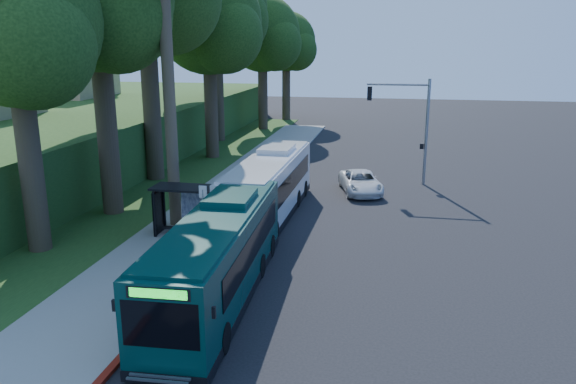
% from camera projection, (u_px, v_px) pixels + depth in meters
% --- Properties ---
extents(ground, '(140.00, 140.00, 0.00)m').
position_uv_depth(ground, '(336.00, 226.00, 29.16)').
color(ground, black).
rests_on(ground, ground).
extents(sidewalk, '(4.50, 70.00, 0.12)m').
position_uv_depth(sidewalk, '(202.00, 217.00, 30.48)').
color(sidewalk, gray).
rests_on(sidewalk, ground).
extents(red_curb, '(0.25, 30.00, 0.13)m').
position_uv_depth(red_curb, '(220.00, 245.00, 26.26)').
color(red_curb, maroon).
rests_on(red_curb, ground).
extents(grass_verge, '(8.00, 70.00, 0.06)m').
position_uv_depth(grass_verge, '(144.00, 190.00, 36.27)').
color(grass_verge, '#234719').
rests_on(grass_verge, ground).
extents(bus_shelter, '(3.20, 1.51, 2.55)m').
position_uv_depth(bus_shelter, '(182.00, 200.00, 27.31)').
color(bus_shelter, black).
rests_on(bus_shelter, ground).
extents(stop_sign_pole, '(0.35, 0.06, 3.17)m').
position_uv_depth(stop_sign_pole, '(204.00, 210.00, 24.86)').
color(stop_sign_pole, gray).
rests_on(stop_sign_pole, ground).
extents(traffic_signal_pole, '(4.10, 0.30, 7.00)m').
position_uv_depth(traffic_signal_pole, '(411.00, 118.00, 36.80)').
color(traffic_signal_pole, gray).
rests_on(traffic_signal_pole, ground).
extents(hillside_backdrop, '(24.00, 60.00, 8.80)m').
position_uv_depth(hillside_backdrop, '(48.00, 125.00, 47.66)').
color(hillside_backdrop, '#234719').
rests_on(hillside_backdrop, ground).
extents(tree_0, '(8.40, 8.00, 15.70)m').
position_uv_depth(tree_0, '(98.00, 3.00, 28.51)').
color(tree_0, '#382B1E').
rests_on(tree_0, ground).
extents(tree_2, '(8.82, 8.40, 15.12)m').
position_uv_depth(tree_2, '(209.00, 26.00, 43.78)').
color(tree_2, '#382B1E').
rests_on(tree_2, ground).
extents(tree_3, '(10.08, 9.60, 17.28)m').
position_uv_depth(tree_3, '(216.00, 11.00, 51.34)').
color(tree_3, '#382B1E').
rests_on(tree_3, ground).
extents(tree_4, '(8.40, 8.00, 14.14)m').
position_uv_depth(tree_4, '(263.00, 38.00, 59.06)').
color(tree_4, '#382B1E').
rests_on(tree_4, ground).
extents(tree_5, '(7.35, 7.00, 12.86)m').
position_uv_depth(tree_5, '(287.00, 45.00, 66.67)').
color(tree_5, '#382B1E').
rests_on(tree_5, ground).
extents(tree_6, '(7.56, 7.20, 13.74)m').
position_uv_depth(tree_6, '(16.00, 31.00, 23.31)').
color(tree_6, '#382B1E').
rests_on(tree_6, ground).
extents(white_bus, '(2.68, 11.91, 3.54)m').
position_uv_depth(white_bus, '(269.00, 185.00, 30.50)').
color(white_bus, silver).
rests_on(white_bus, ground).
extents(teal_bus, '(2.99, 11.80, 3.49)m').
position_uv_depth(teal_bus, '(219.00, 254.00, 20.73)').
color(teal_bus, '#09332E').
rests_on(teal_bus, ground).
extents(pickup, '(3.39, 5.27, 1.35)m').
position_uv_depth(pickup, '(361.00, 182.00, 35.59)').
color(pickup, silver).
rests_on(pickup, ground).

